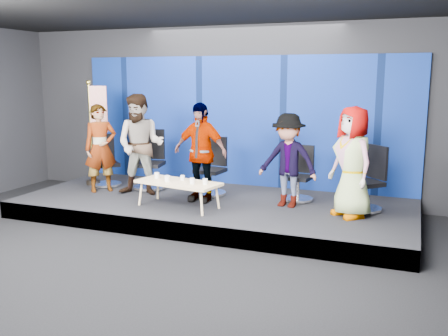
{
  "coord_description": "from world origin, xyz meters",
  "views": [
    {
      "loc": [
        3.35,
        -5.58,
        2.52
      ],
      "look_at": [
        0.25,
        2.4,
        0.92
      ],
      "focal_mm": 40.0,
      "sensor_mm": 36.0,
      "label": 1
    }
  ],
  "objects_px": {
    "panelist_a": "(101,148)",
    "panelist_b": "(141,145)",
    "mug_a": "(157,175)",
    "flag_stand": "(96,130)",
    "chair_a": "(106,169)",
    "mug_b": "(167,178)",
    "coffee_table": "(178,184)",
    "chair_b": "(150,170)",
    "panelist_e": "(352,162)",
    "mug_e": "(205,182)",
    "chair_d": "(299,182)",
    "chair_e": "(367,189)",
    "panelist_d": "(288,160)",
    "mug_d": "(192,181)",
    "chair_c": "(212,176)",
    "mug_c": "(183,178)",
    "panelist_c": "(200,152)"
  },
  "relations": [
    {
      "from": "chair_a",
      "to": "panelist_d",
      "type": "bearing_deg",
      "value": -49.6
    },
    {
      "from": "chair_a",
      "to": "mug_d",
      "type": "relative_size",
      "value": 10.67
    },
    {
      "from": "mug_b",
      "to": "chair_a",
      "type": "bearing_deg",
      "value": 151.41
    },
    {
      "from": "chair_d",
      "to": "flag_stand",
      "type": "height_order",
      "value": "flag_stand"
    },
    {
      "from": "mug_a",
      "to": "flag_stand",
      "type": "height_order",
      "value": "flag_stand"
    },
    {
      "from": "panelist_e",
      "to": "mug_a",
      "type": "relative_size",
      "value": 17.55
    },
    {
      "from": "mug_c",
      "to": "mug_d",
      "type": "xyz_separation_m",
      "value": [
        0.28,
        -0.2,
        0.0
      ]
    },
    {
      "from": "panelist_b",
      "to": "panelist_e",
      "type": "xyz_separation_m",
      "value": [
        3.86,
        -0.09,
        -0.07
      ]
    },
    {
      "from": "panelist_a",
      "to": "mug_b",
      "type": "height_order",
      "value": "panelist_a"
    },
    {
      "from": "chair_d",
      "to": "mug_b",
      "type": "bearing_deg",
      "value": -139.42
    },
    {
      "from": "chair_b",
      "to": "panelist_e",
      "type": "height_order",
      "value": "panelist_e"
    },
    {
      "from": "chair_d",
      "to": "mug_c",
      "type": "bearing_deg",
      "value": -140.78
    },
    {
      "from": "panelist_d",
      "to": "mug_d",
      "type": "distance_m",
      "value": 1.66
    },
    {
      "from": "coffee_table",
      "to": "panelist_a",
      "type": "bearing_deg",
      "value": 164.32
    },
    {
      "from": "panelist_d",
      "to": "mug_b",
      "type": "xyz_separation_m",
      "value": [
        -1.89,
        -0.79,
        -0.3
      ]
    },
    {
      "from": "panelist_a",
      "to": "panelist_d",
      "type": "height_order",
      "value": "panelist_a"
    },
    {
      "from": "panelist_b",
      "to": "chair_e",
      "type": "distance_m",
      "value": 4.13
    },
    {
      "from": "chair_a",
      "to": "mug_b",
      "type": "height_order",
      "value": "chair_a"
    },
    {
      "from": "panelist_b",
      "to": "coffee_table",
      "type": "height_order",
      "value": "panelist_b"
    },
    {
      "from": "mug_a",
      "to": "mug_d",
      "type": "distance_m",
      "value": 0.8
    },
    {
      "from": "panelist_a",
      "to": "coffee_table",
      "type": "distance_m",
      "value": 2.04
    },
    {
      "from": "panelist_b",
      "to": "mug_d",
      "type": "height_order",
      "value": "panelist_b"
    },
    {
      "from": "mug_a",
      "to": "mug_d",
      "type": "xyz_separation_m",
      "value": [
        0.77,
        -0.2,
        -0.0
      ]
    },
    {
      "from": "chair_e",
      "to": "coffee_table",
      "type": "bearing_deg",
      "value": -118.0
    },
    {
      "from": "chair_a",
      "to": "coffee_table",
      "type": "xyz_separation_m",
      "value": [
        2.12,
        -0.99,
        0.07
      ]
    },
    {
      "from": "panelist_a",
      "to": "panelist_b",
      "type": "height_order",
      "value": "panelist_b"
    },
    {
      "from": "mug_c",
      "to": "panelist_a",
      "type": "bearing_deg",
      "value": 167.76
    },
    {
      "from": "chair_e",
      "to": "mug_d",
      "type": "relative_size",
      "value": 11.13
    },
    {
      "from": "coffee_table",
      "to": "mug_a",
      "type": "xyz_separation_m",
      "value": [
        -0.47,
        0.12,
        0.09
      ]
    },
    {
      "from": "chair_d",
      "to": "chair_e",
      "type": "height_order",
      "value": "chair_e"
    },
    {
      "from": "mug_d",
      "to": "mug_a",
      "type": "bearing_deg",
      "value": 165.3
    },
    {
      "from": "chair_d",
      "to": "mug_e",
      "type": "bearing_deg",
      "value": -128.04
    },
    {
      "from": "mug_d",
      "to": "mug_c",
      "type": "bearing_deg",
      "value": 143.61
    },
    {
      "from": "panelist_b",
      "to": "mug_a",
      "type": "distance_m",
      "value": 0.86
    },
    {
      "from": "panelist_a",
      "to": "mug_e",
      "type": "height_order",
      "value": "panelist_a"
    },
    {
      "from": "panelist_a",
      "to": "flag_stand",
      "type": "distance_m",
      "value": 0.7
    },
    {
      "from": "chair_c",
      "to": "panelist_e",
      "type": "bearing_deg",
      "value": -6.44
    },
    {
      "from": "mug_a",
      "to": "mug_c",
      "type": "distance_m",
      "value": 0.5
    },
    {
      "from": "mug_e",
      "to": "chair_d",
      "type": "bearing_deg",
      "value": 44.34
    },
    {
      "from": "mug_e",
      "to": "chair_c",
      "type": "bearing_deg",
      "value": 107.43
    },
    {
      "from": "panelist_c",
      "to": "mug_e",
      "type": "bearing_deg",
      "value": -53.6
    },
    {
      "from": "coffee_table",
      "to": "mug_e",
      "type": "height_order",
      "value": "mug_e"
    },
    {
      "from": "panelist_d",
      "to": "mug_c",
      "type": "xyz_separation_m",
      "value": [
        -1.69,
        -0.6,
        -0.31
      ]
    },
    {
      "from": "chair_e",
      "to": "mug_e",
      "type": "relative_size",
      "value": 11.19
    },
    {
      "from": "chair_b",
      "to": "chair_c",
      "type": "height_order",
      "value": "chair_b"
    },
    {
      "from": "panelist_c",
      "to": "chair_e",
      "type": "distance_m",
      "value": 2.92
    },
    {
      "from": "panelist_a",
      "to": "chair_d",
      "type": "bearing_deg",
      "value": -35.25
    },
    {
      "from": "flag_stand",
      "to": "chair_a",
      "type": "bearing_deg",
      "value": -31.92
    },
    {
      "from": "chair_a",
      "to": "panelist_c",
      "type": "relative_size",
      "value": 0.59
    },
    {
      "from": "chair_b",
      "to": "mug_e",
      "type": "distance_m",
      "value": 2.01
    }
  ]
}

